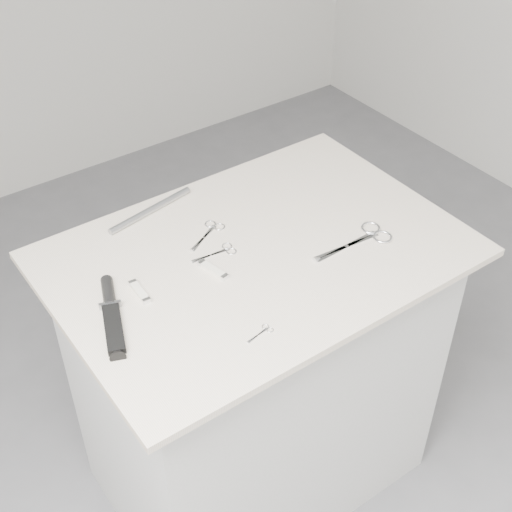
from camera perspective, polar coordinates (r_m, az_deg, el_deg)
ground at (r=2.44m, az=0.09°, el=-16.67°), size 4.00×4.00×0.01m
plinth at (r=2.08m, az=0.11°, el=-9.68°), size 0.90×0.60×0.90m
display_board at (r=1.76m, az=0.13°, el=0.16°), size 1.00×0.70×0.02m
large_shears at (r=1.81m, az=8.79°, el=1.48°), size 0.22×0.10×0.01m
embroidery_scissors_a at (r=1.81m, az=-3.69°, el=2.04°), size 0.13×0.09×0.00m
embroidery_scissors_b at (r=1.75m, az=-2.82°, el=0.34°), size 0.12×0.05×0.00m
tiny_scissors at (r=1.54m, az=0.51°, el=-6.11°), size 0.07×0.03×0.00m
sheathed_knife at (r=1.61m, az=-11.52°, el=-4.35°), size 0.12×0.23×0.03m
pocket_knife_a at (r=1.65m, az=-9.30°, el=-2.85°), size 0.02×0.08×0.01m
pocket_knife_b at (r=1.69m, az=-3.45°, el=-1.12°), size 0.04×0.09×0.01m
metal_rail at (r=1.89m, az=-8.44°, el=3.65°), size 0.26×0.07×0.02m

